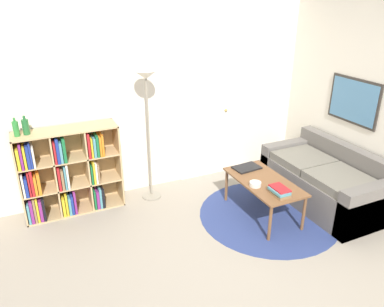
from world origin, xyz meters
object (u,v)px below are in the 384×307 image
coffee_table (264,184)px  bowl (255,184)px  bottle_left (16,129)px  bottle_middle (26,127)px  floor_lamp (147,95)px  couch (326,181)px  laptop (247,168)px  bookshelf (65,174)px

coffee_table → bowl: 0.19m
bottle_left → coffee_table: bearing=-22.7°
bottle_left → bottle_middle: 0.10m
floor_lamp → coffee_table: (1.07, -0.96, -0.96)m
bowl → coffee_table: bearing=21.6°
floor_lamp → couch: (1.98, -1.04, -1.09)m
floor_lamp → couch: size_ratio=1.05×
couch → coffee_table: bearing=175.4°
couch → laptop: couch is taller
floor_lamp → bottle_middle: size_ratio=7.87×
coffee_table → laptop: bearing=90.7°
floor_lamp → bowl: floor_lamp is taller
bookshelf → laptop: bookshelf is taller
bookshelf → couch: (3.00, -1.13, -0.23)m
coffee_table → bowl: bowl is taller
laptop → bottle_left: size_ratio=1.68×
bottle_left → bookshelf: bearing=1.3°
floor_lamp → bowl: bearing=-48.8°
floor_lamp → bottle_left: bearing=176.5°
bottle_left → bottle_middle: bottle_middle is taller
floor_lamp → bottle_left: (-1.45, 0.09, -0.22)m
floor_lamp → bottle_left: floor_lamp is taller
bottle_left → bottle_middle: (0.10, 0.02, 0.00)m
floor_lamp → coffee_table: bearing=-42.1°
bookshelf → bottle_left: bearing=-178.7°
floor_lamp → bowl: (0.90, -1.03, -0.88)m
floor_lamp → bottle_left: size_ratio=8.00×
bowl → bottle_middle: bottle_middle is taller
bottle_left → bottle_middle: bearing=9.0°
couch → bottle_left: (-3.43, 1.13, 0.86)m
bottle_left → couch: bearing=-18.2°
bookshelf → bowl: 2.23m
bookshelf → couch: bearing=-20.7°
coffee_table → bottle_left: 2.82m
coffee_table → couch: bearing=-4.6°
bookshelf → laptop: (2.08, -0.69, -0.04)m
couch → bottle_left: 3.71m
bookshelf → laptop: 2.20m
laptop → couch: bearing=-25.6°
coffee_table → laptop: size_ratio=2.92×
coffee_table → bowl: size_ratio=7.67×
couch → bottle_middle: bearing=161.1°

